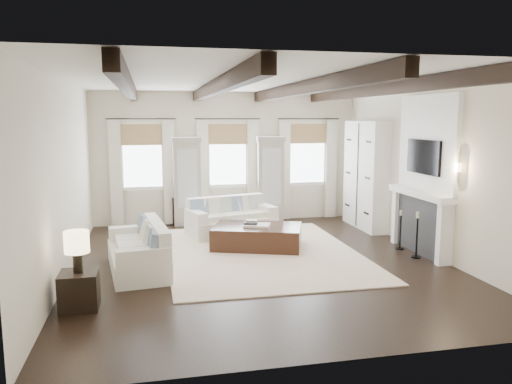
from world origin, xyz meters
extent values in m
plane|color=black|center=(0.00, 0.00, 0.00)|extent=(7.50, 7.50, 0.00)
cube|color=beige|center=(0.00, 3.75, 1.60)|extent=(6.50, 0.04, 3.20)
cube|color=beige|center=(0.00, -3.75, 1.60)|extent=(6.50, 0.04, 3.20)
cube|color=beige|center=(-3.25, 0.00, 1.60)|extent=(0.04, 7.50, 3.20)
cube|color=beige|center=(3.25, 0.00, 1.60)|extent=(0.04, 7.50, 3.20)
cube|color=white|center=(0.00, 0.00, 3.20)|extent=(6.50, 7.50, 0.04)
cube|color=black|center=(-2.20, 0.00, 3.08)|extent=(0.16, 7.40, 0.22)
cube|color=black|center=(-0.75, 0.00, 3.08)|extent=(0.16, 7.40, 0.22)
cube|color=black|center=(0.75, 0.00, 3.08)|extent=(0.16, 7.40, 0.22)
cube|color=black|center=(2.20, 0.00, 3.08)|extent=(0.16, 7.40, 0.22)
cube|color=white|center=(-2.05, 3.72, 1.65)|extent=(0.90, 0.03, 1.45)
cube|color=#A07B4D|center=(-2.05, 3.66, 2.18)|extent=(0.94, 0.04, 0.50)
cube|color=silver|center=(-2.67, 3.62, 1.27)|extent=(0.28, 0.08, 2.50)
cube|color=silver|center=(-1.43, 3.62, 1.27)|extent=(0.28, 0.08, 2.50)
cylinder|color=black|center=(-2.05, 3.61, 2.55)|extent=(1.60, 0.02, 0.02)
cube|color=white|center=(0.00, 3.72, 1.65)|extent=(0.90, 0.03, 1.45)
cube|color=#A07B4D|center=(0.00, 3.66, 2.18)|extent=(0.94, 0.04, 0.50)
cube|color=silver|center=(-0.62, 3.62, 1.27)|extent=(0.28, 0.08, 2.50)
cube|color=silver|center=(0.62, 3.62, 1.27)|extent=(0.28, 0.08, 2.50)
cylinder|color=black|center=(0.00, 3.61, 2.55)|extent=(1.60, 0.02, 0.02)
cube|color=white|center=(2.05, 3.72, 1.65)|extent=(0.90, 0.03, 1.45)
cube|color=#A07B4D|center=(2.05, 3.66, 2.18)|extent=(0.94, 0.04, 0.50)
cube|color=silver|center=(1.43, 3.62, 1.27)|extent=(0.28, 0.08, 2.50)
cube|color=silver|center=(2.67, 3.62, 1.27)|extent=(0.28, 0.08, 2.50)
cylinder|color=black|center=(2.05, 3.61, 2.55)|extent=(1.60, 0.02, 0.02)
cube|color=#A49A8E|center=(-1.02, 3.53, 1.00)|extent=(0.64, 0.38, 2.00)
cube|color=#B2B7BA|center=(-1.02, 3.33, 1.15)|extent=(0.48, 0.02, 1.40)
cube|color=#A49A8E|center=(-1.02, 3.53, 2.06)|extent=(0.70, 0.42, 0.12)
cube|color=#A49A8E|center=(1.02, 3.53, 1.00)|extent=(0.64, 0.38, 2.00)
cube|color=#B2B7BA|center=(1.02, 3.33, 1.15)|extent=(0.48, 0.02, 1.40)
cube|color=#A49A8E|center=(1.02, 3.53, 2.06)|extent=(0.70, 0.42, 0.12)
cube|color=#262628|center=(3.16, 0.00, 0.55)|extent=(0.18, 1.50, 1.10)
cube|color=black|center=(3.13, 0.00, 0.40)|extent=(0.10, 0.90, 0.70)
cube|color=white|center=(3.12, -0.82, 0.55)|extent=(0.26, 0.14, 1.10)
cube|color=white|center=(3.12, 0.82, 0.55)|extent=(0.26, 0.14, 1.10)
cube|color=white|center=(3.09, 0.00, 1.16)|extent=(0.32, 1.90, 0.12)
cube|color=white|center=(3.20, 0.00, 2.10)|extent=(0.10, 1.90, 1.80)
cube|color=black|center=(3.13, 0.00, 1.85)|extent=(0.07, 1.10, 0.64)
cylinder|color=#FFD899|center=(3.15, -1.05, 1.75)|extent=(0.10, 0.10, 0.14)
cube|color=silver|center=(3.05, 2.35, 1.25)|extent=(0.40, 1.70, 2.50)
cube|color=black|center=(2.84, 2.35, 1.25)|extent=(0.01, 0.02, 2.40)
cube|color=beige|center=(0.17, 0.62, 0.01)|extent=(3.59, 4.70, 0.02)
cube|color=white|center=(-0.14, 2.29, 0.18)|extent=(2.08, 1.34, 0.37)
cube|color=white|center=(-0.23, 2.61, 0.59)|extent=(1.82, 0.68, 0.46)
cube|color=white|center=(-0.95, 2.07, 0.48)|extent=(0.45, 0.86, 0.24)
cube|color=white|center=(0.67, 2.51, 0.48)|extent=(0.45, 0.86, 0.24)
cube|color=white|center=(-0.64, 2.11, 0.43)|extent=(0.64, 0.66, 0.13)
cube|color=white|center=(-0.13, 2.25, 0.43)|extent=(0.64, 0.66, 0.13)
cube|color=white|center=(0.38, 2.39, 0.43)|extent=(0.64, 0.66, 0.13)
cube|color=slate|center=(-0.85, 2.28, 0.62)|extent=(0.42, 0.29, 0.40)
cube|color=silver|center=(-0.58, 2.35, 0.62)|extent=(0.42, 0.29, 0.40)
cube|color=beige|center=(-0.32, 2.43, 0.62)|extent=(0.42, 0.29, 0.40)
cube|color=slate|center=(-0.05, 2.50, 0.62)|extent=(0.42, 0.29, 0.40)
cube|color=silver|center=(0.21, 2.57, 0.62)|extent=(0.42, 0.29, 0.40)
cube|color=beige|center=(0.48, 2.64, 0.62)|extent=(0.42, 0.29, 0.40)
cube|color=white|center=(-2.13, -0.04, 0.18)|extent=(1.10, 2.01, 0.37)
cube|color=white|center=(-1.80, 0.00, 0.59)|extent=(0.43, 1.84, 0.46)
cube|color=white|center=(-2.24, 0.79, 0.48)|extent=(0.84, 0.34, 0.24)
cube|color=white|center=(-2.03, -0.88, 0.48)|extent=(0.84, 0.34, 0.24)
cube|color=white|center=(-2.25, 0.48, 0.43)|extent=(0.61, 0.58, 0.13)
cube|color=white|center=(-2.18, -0.05, 0.43)|extent=(0.61, 0.58, 0.13)
cube|color=white|center=(-2.11, -0.57, 0.43)|extent=(0.61, 0.58, 0.13)
cube|color=slate|center=(-2.04, 0.66, 0.62)|extent=(0.25, 0.41, 0.40)
cube|color=silver|center=(-1.99, 0.21, 0.62)|extent=(0.25, 0.41, 0.40)
cube|color=beige|center=(-1.93, -0.25, 0.62)|extent=(0.25, 0.41, 0.40)
cube|color=slate|center=(-1.87, -0.70, 0.62)|extent=(0.25, 0.41, 0.40)
cube|color=black|center=(0.16, 1.02, 0.22)|extent=(1.97, 1.58, 0.45)
cube|color=white|center=(0.15, 0.99, 0.47)|extent=(0.60, 0.53, 0.04)
cube|color=#262628|center=(0.03, 1.03, 0.51)|extent=(0.31, 0.28, 0.04)
cube|color=beige|center=(0.07, 1.11, 0.54)|extent=(0.26, 0.23, 0.03)
cube|color=black|center=(-2.88, -1.59, 0.25)|extent=(0.50, 0.50, 0.50)
cylinder|color=black|center=(-2.88, -1.59, 0.64)|extent=(0.13, 0.13, 0.28)
cylinder|color=#F9D89E|center=(-2.88, -1.59, 0.93)|extent=(0.33, 0.33, 0.29)
cube|color=black|center=(-1.16, 3.71, 0.34)|extent=(0.45, 0.45, 0.67)
cylinder|color=black|center=(-1.16, 3.71, 0.84)|extent=(0.16, 0.16, 0.34)
cylinder|color=#F9D89E|center=(-1.16, 3.71, 1.18)|extent=(0.40, 0.40, 0.36)
cylinder|color=black|center=(2.90, -0.28, 0.01)|extent=(0.17, 0.17, 0.02)
cylinder|color=black|center=(2.90, -0.28, 0.38)|extent=(0.03, 0.03, 0.76)
cylinder|color=beige|center=(2.90, -0.28, 0.81)|extent=(0.07, 0.07, 0.11)
cylinder|color=black|center=(2.90, 0.33, 0.01)|extent=(0.16, 0.16, 0.02)
cylinder|color=black|center=(2.90, 0.33, 0.34)|extent=(0.03, 0.03, 0.69)
cylinder|color=beige|center=(2.90, 0.33, 0.73)|extent=(0.06, 0.06, 0.10)
camera|label=1|loc=(-1.89, -8.44, 2.56)|focal=35.00mm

